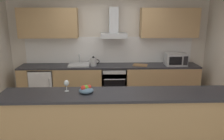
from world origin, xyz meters
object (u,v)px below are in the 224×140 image
sink (79,64)px  chopping_board (140,65)px  oven (114,83)px  wine_glass (66,84)px  range_hood (114,28)px  microwave (176,59)px  fruit_bowl (86,90)px  kettle (94,62)px  refrigerator (44,85)px

sink → chopping_board: 1.49m
oven → sink: sink is taller
wine_glass → oven: bearing=67.7°
range_hood → microwave: bearing=-6.0°
range_hood → fruit_bowl: 2.38m
microwave → wine_glass: size_ratio=2.81×
kettle → fruit_bowl: 2.03m
wine_glass → chopping_board: (1.46, 1.96, -0.17)m
refrigerator → fruit_bowl: fruit_bowl is taller
range_hood → fruit_bowl: size_ratio=3.27×
wine_glass → chopping_board: wine_glass is taller
sink → range_hood: bearing=8.0°
microwave → sink: microwave is taller
range_hood → chopping_board: range_hood is taller
kettle → wine_glass: 1.98m
fruit_bowl → oven: bearing=76.2°
sink → microwave: bearing=-0.9°
chopping_board → sink: bearing=178.7°
microwave → kettle: bearing=-179.8°
refrigerator → fruit_bowl: bearing=-59.3°
microwave → oven: bearing=178.9°
refrigerator → sink: bearing=0.9°
refrigerator → oven: bearing=0.1°
sink → kettle: sink is taller
chopping_board → kettle: bearing=-179.5°
refrigerator → chopping_board: size_ratio=2.50×
refrigerator → range_hood: bearing=4.4°
kettle → wine_glass: bearing=-99.4°
oven → wine_glass: (-0.81, -1.98, 0.62)m
microwave → wine_glass: 3.03m
microwave → chopping_board: bearing=179.7°
wine_glass → chopping_board: size_ratio=0.52×
kettle → range_hood: range_hood is taller
wine_glass → kettle: bearing=80.6°
oven → microwave: microwave is taller
kettle → chopping_board: 1.14m
sink → wine_glass: size_ratio=2.81×
microwave → chopping_board: (-0.86, 0.00, -0.14)m
kettle → range_hood: (0.49, 0.16, 0.78)m
microwave → chopping_board: size_ratio=1.47×
chopping_board → oven: bearing=177.9°
microwave → refrigerator: bearing=179.6°
refrigerator → chopping_board: (2.38, -0.02, 0.49)m
microwave → wine_glass: bearing=-139.9°
oven → sink: size_ratio=1.60×
microwave → fruit_bowl: bearing=-134.6°
oven → refrigerator: oven is taller
kettle → range_hood: size_ratio=0.40×
range_hood → wine_glass: size_ratio=4.05×
range_hood → refrigerator: bearing=-175.6°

